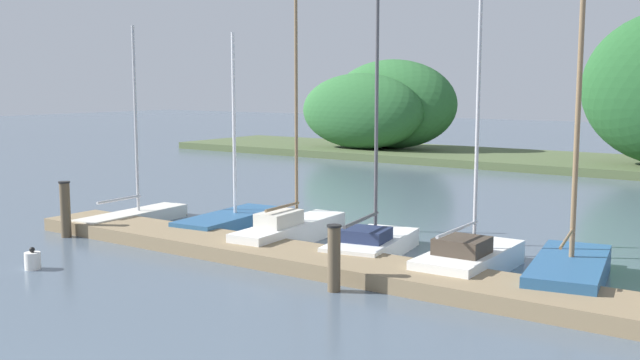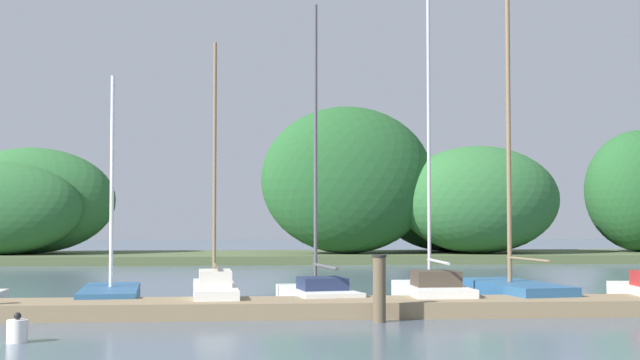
{
  "view_description": "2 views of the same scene",
  "coord_description": "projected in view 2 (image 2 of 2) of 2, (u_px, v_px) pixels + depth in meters",
  "views": [
    {
      "loc": [
        8.01,
        -2.85,
        4.2
      ],
      "look_at": [
        -2.52,
        12.15,
        1.8
      ],
      "focal_mm": 41.64,
      "sensor_mm": 36.0,
      "label": 1
    },
    {
      "loc": [
        -2.78,
        -8.68,
        2.13
      ],
      "look_at": [
        -1.13,
        12.65,
        3.06
      ],
      "focal_mm": 49.49,
      "sensor_mm": 36.0,
      "label": 2
    }
  ],
  "objects": [
    {
      "name": "channel_buoy_1",
      "position": [
        17.0,
        331.0,
        15.08
      ],
      "size": [
        0.36,
        0.36,
        0.52
      ],
      "color": "white",
      "rests_on": "ground"
    },
    {
      "name": "sailboat_4",
      "position": [
        431.0,
        291.0,
        21.1
      ],
      "size": [
        1.42,
        3.65,
        7.81
      ],
      "rotation": [
        0.0,
        0.0,
        1.59
      ],
      "color": "white",
      "rests_on": "ground"
    },
    {
      "name": "mooring_piling_1",
      "position": [
        379.0,
        288.0,
        18.04
      ],
      "size": [
        0.3,
        0.3,
        1.37
      ],
      "color": "brown",
      "rests_on": "ground"
    },
    {
      "name": "sailboat_1",
      "position": [
        110.0,
        295.0,
        21.24
      ],
      "size": [
        1.67,
        4.09,
        5.61
      ],
      "rotation": [
        0.0,
        0.0,
        1.67
      ],
      "color": "#285684",
      "rests_on": "ground"
    },
    {
      "name": "dock_pier",
      "position": [
        378.0,
        307.0,
        19.35
      ],
      "size": [
        20.99,
        1.8,
        0.35
      ],
      "color": "#847051",
      "rests_on": "ground"
    },
    {
      "name": "sailboat_5",
      "position": [
        512.0,
        289.0,
        21.61
      ],
      "size": [
        2.01,
        4.14,
        7.92
      ],
      "rotation": [
        0.0,
        0.0,
        1.75
      ],
      "color": "#285684",
      "rests_on": "ground"
    },
    {
      "name": "far_shore",
      "position": [
        351.0,
        203.0,
        43.5
      ],
      "size": [
        53.87,
        8.0,
        7.57
      ],
      "color": "#4C5B38",
      "rests_on": "ground"
    },
    {
      "name": "sailboat_3",
      "position": [
        317.0,
        292.0,
        21.19
      ],
      "size": [
        1.94,
        3.64,
        7.37
      ],
      "rotation": [
        0.0,
        0.0,
        1.74
      ],
      "color": "white",
      "rests_on": "ground"
    },
    {
      "name": "sailboat_2",
      "position": [
        214.0,
        292.0,
        20.97
      ],
      "size": [
        1.26,
        4.55,
        6.4
      ],
      "rotation": [
        0.0,
        0.0,
        1.64
      ],
      "color": "white",
      "rests_on": "ground"
    }
  ]
}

